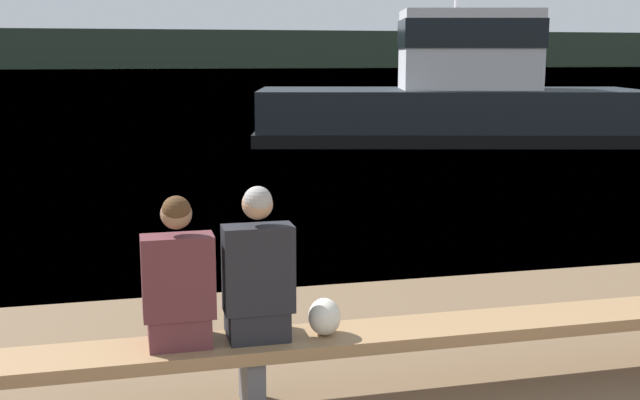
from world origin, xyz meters
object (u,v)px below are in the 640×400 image
(bench_main, at_px, (251,351))
(tugboat_red, at_px, (453,101))
(person_left, at_px, (178,284))
(shopping_bag, at_px, (324,317))
(person_right, at_px, (258,276))

(bench_main, height_order, tugboat_red, tugboat_red)
(person_left, xyz_separation_m, shopping_bag, (0.95, -0.02, -0.29))
(tugboat_red, bearing_deg, bench_main, 166.70)
(person_right, height_order, tugboat_red, tugboat_red)
(person_right, bearing_deg, shopping_bag, -2.20)
(person_right, height_order, shopping_bag, person_right)
(bench_main, bearing_deg, shopping_bag, -1.41)
(bench_main, relative_size, person_left, 8.55)
(bench_main, height_order, person_right, person_right)
(bench_main, xyz_separation_m, person_left, (-0.46, 0.01, 0.49))
(person_left, xyz_separation_m, tugboat_red, (8.34, 15.09, 0.21))
(bench_main, bearing_deg, person_right, 5.63)
(bench_main, height_order, shopping_bag, shopping_bag)
(shopping_bag, bearing_deg, bench_main, 178.59)
(person_left, distance_m, tugboat_red, 17.24)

